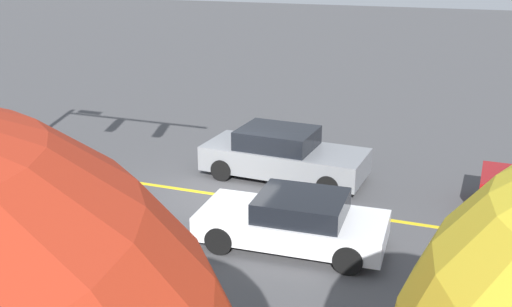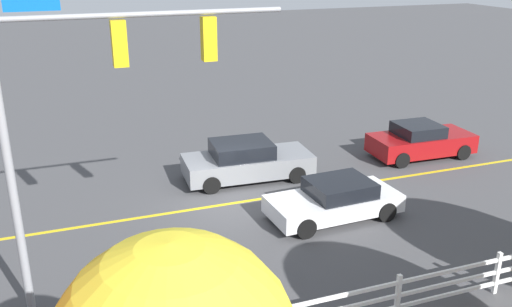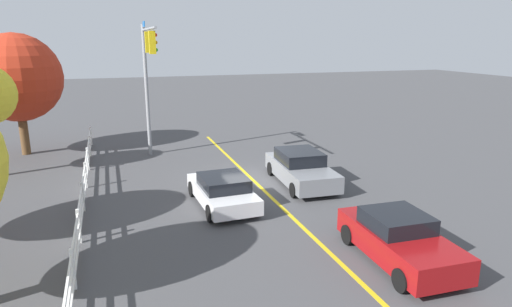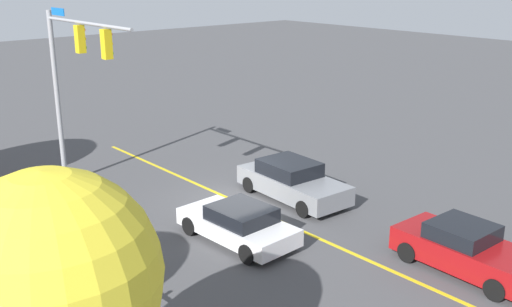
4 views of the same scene
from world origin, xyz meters
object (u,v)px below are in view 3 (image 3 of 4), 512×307
object	(u,v)px
car_1	(222,191)
tree_1	(17,78)
car_2	(399,239)
car_0	(301,168)

from	to	relation	value
car_1	tree_1	world-z (taller)	tree_1
car_2	tree_1	bearing A→B (deg)	-142.65
tree_1	car_1	bearing A→B (deg)	-142.76
car_1	tree_1	xyz separation A→B (m)	(11.37, 8.64, 3.69)
car_0	car_1	size ratio (longest dim) A/B	1.13
car_0	car_1	world-z (taller)	car_0
car_0	car_1	xyz separation A→B (m)	(-1.58, 4.03, -0.10)
car_0	car_2	world-z (taller)	car_0
car_1	car_0	bearing A→B (deg)	-71.12
car_0	car_2	size ratio (longest dim) A/B	1.12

